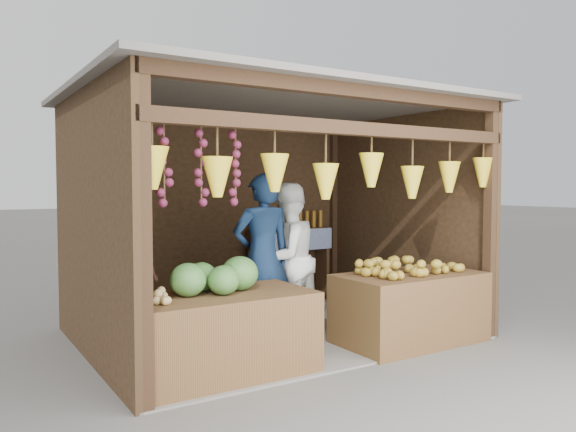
{
  "coord_description": "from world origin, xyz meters",
  "views": [
    {
      "loc": [
        -3.21,
        -5.47,
        1.67
      ],
      "look_at": [
        0.15,
        -0.1,
        1.34
      ],
      "focal_mm": 35.0,
      "sensor_mm": 36.0,
      "label": 1
    }
  ],
  "objects_px": {
    "vendor_seated": "(129,262)",
    "woman_standing": "(286,259)",
    "counter_right": "(410,308)",
    "man_standing": "(262,258)",
    "counter_left": "(224,335)"
  },
  "relations": [
    {
      "from": "counter_right",
      "to": "vendor_seated",
      "type": "relative_size",
      "value": 1.4
    },
    {
      "from": "counter_right",
      "to": "woman_standing",
      "type": "distance_m",
      "value": 1.46
    },
    {
      "from": "woman_standing",
      "to": "vendor_seated",
      "type": "bearing_deg",
      "value": -29.71
    },
    {
      "from": "counter_left",
      "to": "vendor_seated",
      "type": "height_order",
      "value": "vendor_seated"
    },
    {
      "from": "counter_left",
      "to": "counter_right",
      "type": "height_order",
      "value": "counter_right"
    },
    {
      "from": "counter_right",
      "to": "man_standing",
      "type": "xyz_separation_m",
      "value": [
        -1.34,
        0.86,
        0.54
      ]
    },
    {
      "from": "man_standing",
      "to": "vendor_seated",
      "type": "relative_size",
      "value": 1.6
    },
    {
      "from": "counter_right",
      "to": "man_standing",
      "type": "bearing_deg",
      "value": 147.39
    },
    {
      "from": "counter_right",
      "to": "counter_left",
      "type": "bearing_deg",
      "value": 177.55
    },
    {
      "from": "man_standing",
      "to": "woman_standing",
      "type": "height_order",
      "value": "man_standing"
    },
    {
      "from": "counter_left",
      "to": "vendor_seated",
      "type": "bearing_deg",
      "value": 109.93
    },
    {
      "from": "vendor_seated",
      "to": "woman_standing",
      "type": "bearing_deg",
      "value": -148.77
    },
    {
      "from": "counter_right",
      "to": "woman_standing",
      "type": "bearing_deg",
      "value": 132.75
    },
    {
      "from": "man_standing",
      "to": "woman_standing",
      "type": "xyz_separation_m",
      "value": [
        0.4,
        0.16,
        -0.05
      ]
    },
    {
      "from": "counter_right",
      "to": "man_standing",
      "type": "relative_size",
      "value": 0.88
    }
  ]
}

